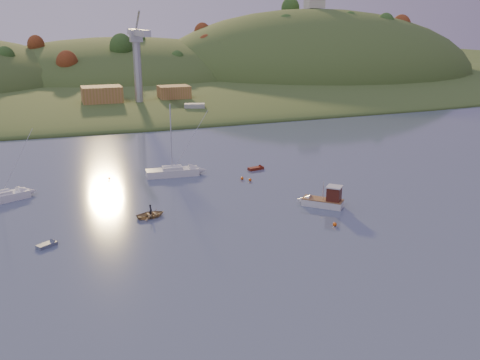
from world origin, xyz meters
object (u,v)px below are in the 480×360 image
object	(u,v)px
sailboat_far	(172,171)
canoe	(151,214)
fishing_boat	(320,200)
sailboat_near	(0,197)
red_tender	(259,168)
grey_dinghy	(51,244)

from	to	relation	value
sailboat_far	canoe	bearing A→B (deg)	-107.26
canoe	sailboat_far	bearing A→B (deg)	-33.35
fishing_boat	sailboat_near	bearing A→B (deg)	21.69
sailboat_near	red_tender	bearing A→B (deg)	-19.02
canoe	grey_dinghy	distance (m)	13.80
fishing_boat	grey_dinghy	distance (m)	36.13
sailboat_near	sailboat_far	size ratio (longest dim) A/B	0.92
fishing_boat	red_tender	world-z (taller)	fishing_boat
red_tender	grey_dinghy	world-z (taller)	red_tender
grey_dinghy	fishing_boat	bearing A→B (deg)	-31.09
fishing_boat	sailboat_near	size ratio (longest dim) A/B	0.56
sailboat_far	canoe	distance (m)	19.68
grey_dinghy	red_tender	bearing A→B (deg)	-0.99
fishing_boat	canoe	size ratio (longest dim) A/B	1.63
sailboat_near	grey_dinghy	xyz separation A→B (m)	(6.56, -18.86, -0.52)
fishing_boat	grey_dinghy	xyz separation A→B (m)	(-36.09, -1.67, -0.73)
sailboat_near	red_tender	world-z (taller)	sailboat_near
canoe	fishing_boat	bearing A→B (deg)	-110.95
grey_dinghy	sailboat_near	bearing A→B (deg)	75.44
fishing_boat	canoe	world-z (taller)	fishing_boat
red_tender	sailboat_near	bearing A→B (deg)	174.55
canoe	grey_dinghy	xyz separation A→B (m)	(-12.77, -5.22, -0.19)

